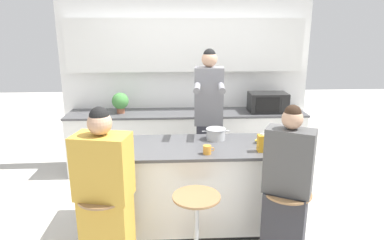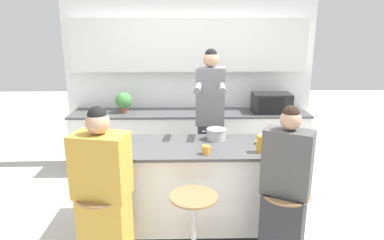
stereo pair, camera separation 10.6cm
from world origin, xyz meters
name	(u,v)px [view 1 (the left image)]	position (x,y,z in m)	size (l,w,h in m)	color
ground_plane	(192,224)	(0.00, 0.00, 0.00)	(16.00, 16.00, 0.00)	beige
wall_back	(186,64)	(0.00, 1.80, 1.54)	(3.70, 0.22, 2.70)	white
back_counter	(187,141)	(0.00, 1.52, 0.44)	(3.43, 0.60, 0.88)	white
kitchen_island	(192,185)	(0.00, 0.00, 0.46)	(2.01, 0.77, 0.91)	black
bar_stool_leftmost	(104,225)	(-0.81, -0.62, 0.40)	(0.42, 0.42, 0.68)	#997047
bar_stool_center	(196,225)	(0.00, -0.65, 0.40)	(0.42, 0.42, 0.68)	#997047
bar_stool_rightmost	(285,220)	(0.81, -0.63, 0.40)	(0.42, 0.42, 0.68)	#997047
person_cooking	(209,127)	(0.22, 0.59, 0.93)	(0.39, 0.62, 1.85)	#383842
person_wrapped_blanket	(105,195)	(-0.78, -0.63, 0.70)	(0.51, 0.37, 1.47)	gold
person_seated_near	(286,193)	(0.79, -0.63, 0.67)	(0.46, 0.40, 1.47)	#333338
cooking_pot	(216,134)	(0.26, 0.18, 0.97)	(0.30, 0.21, 0.12)	#B7BABC
fruit_bowl	(118,148)	(-0.73, -0.13, 0.94)	(0.24, 0.24, 0.07)	white
coffee_cup_near	(207,150)	(0.13, -0.25, 0.95)	(0.11, 0.08, 0.08)	orange
banana_bunch	(261,141)	(0.72, 0.05, 0.93)	(0.17, 0.12, 0.05)	yellow
juice_carton	(262,143)	(0.66, -0.21, 0.99)	(0.08, 0.08, 0.18)	gold
microwave	(268,102)	(1.18, 1.48, 1.02)	(0.54, 0.35, 0.28)	black
potted_plant	(120,102)	(-0.95, 1.52, 1.05)	(0.24, 0.24, 0.30)	#93563D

